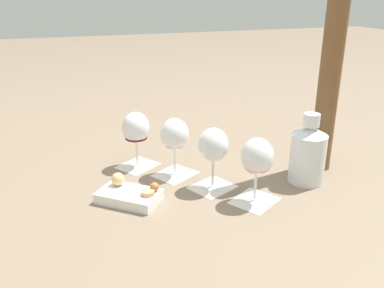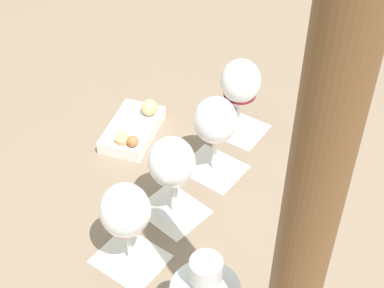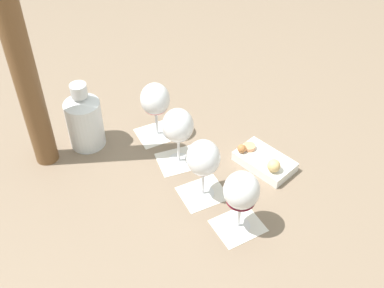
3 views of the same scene
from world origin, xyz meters
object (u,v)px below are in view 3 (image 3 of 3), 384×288
at_px(snack_dish, 264,161).
at_px(ceramic_vase, 84,119).
at_px(umbrella_pole, 17,48).
at_px(wine_glass_1, 178,128).
at_px(wine_glass_3, 241,192).
at_px(wine_glass_2, 203,160).
at_px(wine_glass_0, 155,101).

bearing_deg(snack_dish, ceramic_vase, 173.56).
bearing_deg(ceramic_vase, umbrella_pole, -144.30).
distance_m(wine_glass_1, wine_glass_3, 0.28).
bearing_deg(wine_glass_3, snack_dish, 72.04).
distance_m(wine_glass_2, snack_dish, 0.22).
xyz_separation_m(wine_glass_0, ceramic_vase, (-0.20, -0.06, -0.03)).
height_order(wine_glass_0, umbrella_pole, umbrella_pole).
distance_m(wine_glass_3, ceramic_vase, 0.52).
height_order(ceramic_vase, snack_dish, ceramic_vase).
bearing_deg(snack_dish, wine_glass_2, -144.74).
relative_size(wine_glass_1, umbrella_pole, 0.25).
distance_m(wine_glass_0, wine_glass_3, 0.41).
bearing_deg(wine_glass_0, wine_glass_1, -55.59).
height_order(wine_glass_1, wine_glass_3, same).
height_order(wine_glass_0, wine_glass_3, same).
height_order(wine_glass_3, umbrella_pole, umbrella_pole).
height_order(wine_glass_3, snack_dish, wine_glass_3).
xyz_separation_m(wine_glass_0, wine_glass_2, (0.15, -0.23, -0.00)).
bearing_deg(wine_glass_1, snack_dish, -0.64).
relative_size(wine_glass_0, umbrella_pole, 0.25).
bearing_deg(wine_glass_0, wine_glass_2, -56.72).
relative_size(ceramic_vase, umbrella_pole, 0.29).
bearing_deg(wine_glass_1, wine_glass_2, -57.81).
relative_size(snack_dish, umbrella_pole, 0.26).
height_order(wine_glass_2, umbrella_pole, umbrella_pole).
distance_m(wine_glass_3, umbrella_pole, 0.62).
bearing_deg(wine_glass_3, wine_glass_0, 126.52).
distance_m(wine_glass_3, snack_dish, 0.25).
bearing_deg(ceramic_vase, snack_dish, -6.44).
distance_m(wine_glass_1, umbrella_pole, 0.44).
relative_size(wine_glass_0, wine_glass_2, 1.00).
xyz_separation_m(snack_dish, umbrella_pole, (-0.61, -0.01, 0.34)).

